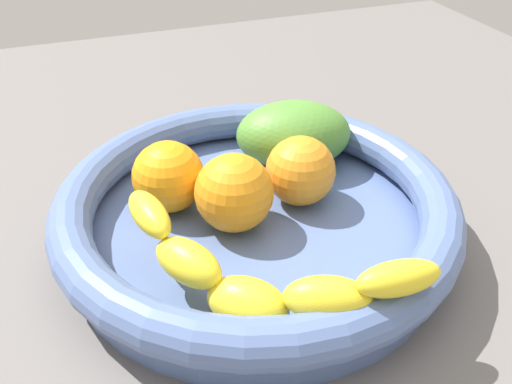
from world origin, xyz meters
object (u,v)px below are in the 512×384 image
banana_draped_left (254,278)px  fruit_bowl (256,212)px  orange_mid_right (235,195)px  orange_front (168,177)px  mango_green (293,134)px  orange_mid_left (300,171)px

banana_draped_left → fruit_bowl: bearing=69.3°
fruit_bowl → orange_mid_right: 3.21cm
fruit_bowl → orange_front: (-6.60, 4.62, 2.34)cm
fruit_bowl → orange_mid_right: bearing=-169.7°
orange_mid_right → mango_green: orange_mid_right is taller
orange_mid_right → mango_green: 12.14cm
fruit_bowl → banana_draped_left: banana_draped_left is taller
orange_front → fruit_bowl: bearing=-35.0°
fruit_bowl → orange_front: size_ratio=5.45×
orange_mid_left → mango_green: (2.05, 6.39, 0.10)cm
orange_mid_left → mango_green: mango_green is taller
fruit_bowl → banana_draped_left: bearing=-110.7°
banana_draped_left → orange_front: size_ratio=2.91×
banana_draped_left → mango_green: bearing=59.4°
orange_mid_left → banana_draped_left: bearing=-126.5°
banana_draped_left → mango_green: mango_green is taller
banana_draped_left → mango_green: 21.16cm
orange_front → mango_green: size_ratio=0.56×
fruit_bowl → banana_draped_left: 11.24cm
fruit_bowl → mango_green: bearing=49.0°
mango_green → orange_mid_right: bearing=-136.9°
fruit_bowl → orange_mid_right: size_ratio=5.18×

